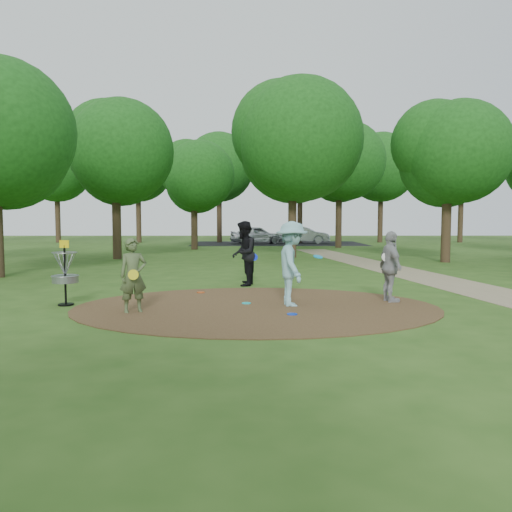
{
  "coord_description": "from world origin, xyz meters",
  "views": [
    {
      "loc": [
        -0.07,
        -11.38,
        2.04
      ],
      "look_at": [
        0.0,
        1.2,
        1.1
      ],
      "focal_mm": 35.0,
      "sensor_mm": 36.0,
      "label": 1
    }
  ],
  "objects": [
    {
      "name": "player_waiting_with_disc",
      "position": [
        3.28,
        0.69,
        0.87
      ],
      "size": [
        0.59,
        1.08,
        1.74
      ],
      "color": "#9C9C9F",
      "rests_on": "ground"
    },
    {
      "name": "tree_ring",
      "position": [
        1.87,
        8.53,
        5.18
      ],
      "size": [
        37.09,
        45.49,
        9.15
      ],
      "color": "#332316",
      "rests_on": "ground"
    },
    {
      "name": "disc_golf_basket",
      "position": [
        -4.5,
        0.3,
        0.87
      ],
      "size": [
        0.63,
        0.63,
        1.54
      ],
      "color": "black",
      "rests_on": "ground"
    },
    {
      "name": "player_walking_with_disc",
      "position": [
        -0.36,
        3.76,
        0.99
      ],
      "size": [
        0.86,
        1.04,
        1.98
      ],
      "color": "black",
      "rests_on": "ground"
    },
    {
      "name": "disc_ground_cyan",
      "position": [
        -0.24,
        0.41,
        0.03
      ],
      "size": [
        0.22,
        0.22,
        0.02
      ],
      "primitive_type": "cylinder",
      "color": "#18C4C3",
      "rests_on": "dirt_clearing"
    },
    {
      "name": "car_right",
      "position": [
        4.22,
        30.14,
        0.69
      ],
      "size": [
        4.41,
        2.21,
        1.39
      ],
      "primitive_type": "imported",
      "rotation": [
        0.0,
        0.0,
        1.39
      ],
      "color": "#A7ABAF",
      "rests_on": "ground"
    },
    {
      "name": "disc_ground_red",
      "position": [
        -1.51,
        2.18,
        0.03
      ],
      "size": [
        0.22,
        0.22,
        0.02
      ],
      "primitive_type": "cylinder",
      "color": "#B33E11",
      "rests_on": "dirt_clearing"
    },
    {
      "name": "parking_lot",
      "position": [
        2.0,
        30.0,
        0.0
      ],
      "size": [
        14.0,
        8.0,
        0.01
      ],
      "primitive_type": "cube",
      "color": "black",
      "rests_on": "ground"
    },
    {
      "name": "dirt_clearing",
      "position": [
        0.0,
        0.0,
        0.01
      ],
      "size": [
        8.4,
        8.4,
        0.02
      ],
      "primitive_type": "cylinder",
      "color": "#47301C",
      "rests_on": "ground"
    },
    {
      "name": "player_throwing_with_disc",
      "position": [
        0.83,
        0.17,
        0.99
      ],
      "size": [
        1.2,
        1.36,
        1.98
      ],
      "color": "#84BEC6",
      "rests_on": "ground"
    },
    {
      "name": "car_left",
      "position": [
        0.23,
        29.46,
        0.74
      ],
      "size": [
        4.56,
        2.46,
        1.47
      ],
      "primitive_type": "imported",
      "rotation": [
        0.0,
        0.0,
        1.75
      ],
      "color": "#B4B7BC",
      "rests_on": "ground"
    },
    {
      "name": "footpath",
      "position": [
        6.5,
        2.0,
        0.01
      ],
      "size": [
        7.55,
        39.89,
        0.01
      ],
      "primitive_type": "cube",
      "rotation": [
        0.0,
        0.0,
        0.14
      ],
      "color": "#8C7A5B",
      "rests_on": "ground"
    },
    {
      "name": "ground",
      "position": [
        0.0,
        0.0,
        0.0
      ],
      "size": [
        100.0,
        100.0,
        0.0
      ],
      "primitive_type": "plane",
      "color": "#2D5119",
      "rests_on": "ground"
    },
    {
      "name": "player_observer_with_disc",
      "position": [
        -2.67,
        -0.65,
        0.81
      ],
      "size": [
        0.7,
        0.61,
        1.63
      ],
      "color": "#4A5B34",
      "rests_on": "ground"
    },
    {
      "name": "disc_ground_blue",
      "position": [
        0.75,
        -0.97,
        0.03
      ],
      "size": [
        0.22,
        0.22,
        0.02
      ],
      "primitive_type": "cylinder",
      "color": "#0C34D0",
      "rests_on": "dirt_clearing"
    }
  ]
}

